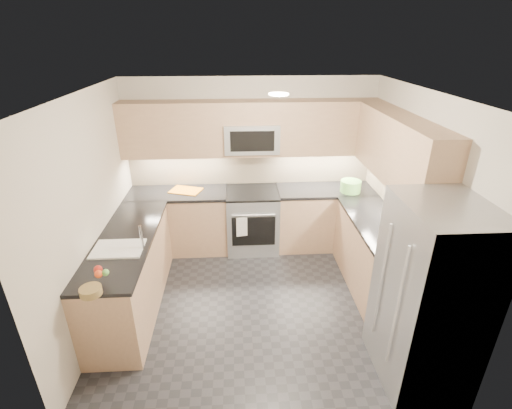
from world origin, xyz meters
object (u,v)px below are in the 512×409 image
utensil_bowl (351,186)px  cutting_board (186,190)px  fruit_basket (91,291)px  microwave (252,137)px  refrigerator (429,297)px  gas_range (252,221)px

utensil_bowl → cutting_board: 2.39m
utensil_bowl → fruit_basket: bearing=-143.7°
microwave → utensil_bowl: bearing=-9.2°
refrigerator → gas_range: bearing=120.9°
gas_range → fruit_basket: (-1.53, -2.27, 0.52)m
gas_range → fruit_basket: bearing=-124.0°
refrigerator → fruit_basket: bearing=176.9°
gas_range → utensil_bowl: utensil_bowl is taller
fruit_basket → microwave: bearing=57.4°
gas_range → cutting_board: cutting_board is taller
microwave → utensil_bowl: (1.42, -0.23, -0.68)m
cutting_board → refrigerator: bearing=-45.8°
utensil_bowl → cutting_board: utensil_bowl is taller
utensil_bowl → microwave: bearing=170.8°
cutting_board → utensil_bowl: bearing=-3.9°
utensil_bowl → cutting_board: (-2.38, 0.16, -0.08)m
microwave → refrigerator: size_ratio=0.42×
microwave → cutting_board: size_ratio=1.75×
refrigerator → fruit_basket: (-2.98, 0.16, 0.07)m
microwave → fruit_basket: (-1.53, -2.39, -0.73)m
gas_range → utensil_bowl: 1.53m
microwave → utensil_bowl: microwave is taller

